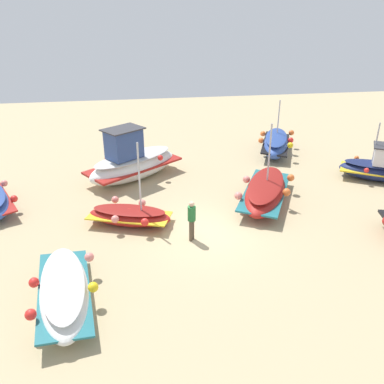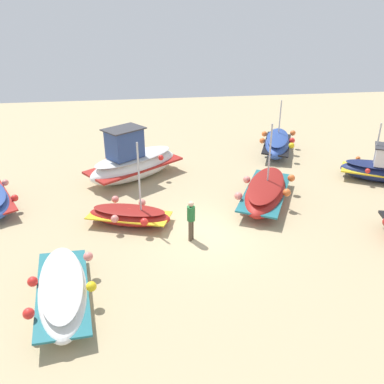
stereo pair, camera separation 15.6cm
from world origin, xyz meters
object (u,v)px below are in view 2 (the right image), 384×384
(fishing_boat_7, at_px, (129,215))
(fishing_boat_1, at_px, (379,169))
(fishing_boat_4, at_px, (63,290))
(fishing_boat_2, at_px, (266,191))
(fishing_boat_6, at_px, (277,144))
(fishing_boat_0, at_px, (133,162))
(person_walking, at_px, (191,218))

(fishing_boat_7, bearing_deg, fishing_boat_1, -148.79)
(fishing_boat_4, distance_m, fishing_boat_7, 5.25)
(fishing_boat_4, height_order, fishing_boat_7, fishing_boat_7)
(fishing_boat_4, bearing_deg, fishing_boat_2, -62.93)
(fishing_boat_2, relative_size, fishing_boat_4, 1.14)
(fishing_boat_2, bearing_deg, fishing_boat_1, 130.96)
(fishing_boat_1, relative_size, fishing_boat_2, 0.75)
(fishing_boat_2, height_order, fishing_boat_6, fishing_boat_2)
(fishing_boat_6, relative_size, fishing_boat_7, 1.26)
(fishing_boat_4, relative_size, fishing_boat_6, 0.97)
(fishing_boat_0, bearing_deg, fishing_boat_1, 134.70)
(fishing_boat_6, bearing_deg, fishing_boat_2, -0.61)
(fishing_boat_7, bearing_deg, person_walking, 164.19)
(fishing_boat_2, bearing_deg, person_walking, -27.15)
(fishing_boat_0, xyz_separation_m, fishing_boat_6, (-8.98, -2.82, -0.32))
(fishing_boat_7, bearing_deg, fishing_boat_4, 85.66)
(fishing_boat_7, height_order, person_walking, fishing_boat_7)
(fishing_boat_1, height_order, fishing_boat_4, fishing_boat_1)
(fishing_boat_4, bearing_deg, fishing_boat_7, -31.53)
(fishing_boat_1, xyz_separation_m, person_walking, (10.73, 4.54, 0.32))
(fishing_boat_0, relative_size, fishing_boat_1, 1.36)
(fishing_boat_1, relative_size, fishing_boat_6, 0.83)
(fishing_boat_0, xyz_separation_m, fishing_boat_7, (0.24, 4.95, -0.54))
(fishing_boat_6, bearing_deg, fishing_boat_7, -27.31)
(fishing_boat_0, bearing_deg, fishing_boat_2, 112.38)
(fishing_boat_4, xyz_separation_m, person_walking, (-4.51, -3.14, 0.51))
(fishing_boat_2, relative_size, fishing_boat_7, 1.39)
(person_walking, bearing_deg, fishing_boat_0, -37.03)
(fishing_boat_2, relative_size, person_walking, 3.15)
(fishing_boat_1, xyz_separation_m, fishing_boat_7, (13.16, 2.85, -0.27))
(fishing_boat_0, height_order, fishing_boat_1, fishing_boat_1)
(fishing_boat_0, distance_m, fishing_boat_1, 13.09)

